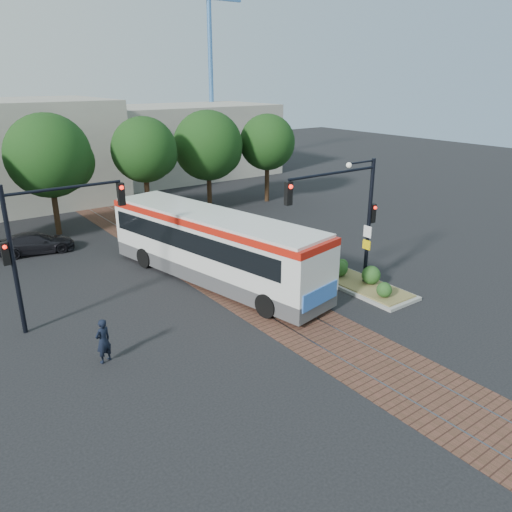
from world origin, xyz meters
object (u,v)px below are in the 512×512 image
object	(u,v)px
signal_pole_left	(41,236)
officer	(103,341)
city_bus	(213,244)
parked_car	(36,243)
traffic_island	(362,281)
signal_pole_main	(352,207)

from	to	relation	value
signal_pole_left	officer	xyz separation A→B (m)	(0.66, -4.04, -3.02)
city_bus	parked_car	size ratio (longest dim) A/B	3.15
traffic_island	signal_pole_left	world-z (taller)	signal_pole_left
signal_pole_left	city_bus	bearing A→B (deg)	1.09
signal_pole_main	parked_car	bearing A→B (deg)	125.69
traffic_island	signal_pole_main	distance (m)	3.95
city_bus	traffic_island	size ratio (longest dim) A/B	2.54
city_bus	officer	bearing A→B (deg)	-160.67
city_bus	signal_pole_left	world-z (taller)	signal_pole_left
city_bus	signal_pole_main	size ratio (longest dim) A/B	2.20
city_bus	officer	distance (m)	8.40
city_bus	traffic_island	world-z (taller)	city_bus
parked_car	signal_pole_main	bearing A→B (deg)	-133.79
signal_pole_left	parked_car	size ratio (longest dim) A/B	1.43
traffic_island	officer	world-z (taller)	officer
signal_pole_main	signal_pole_left	distance (m)	13.14
signal_pole_main	officer	distance (m)	12.06
traffic_island	officer	distance (m)	12.57
signal_pole_main	signal_pole_left	xyz separation A→B (m)	(-12.23, 4.80, -0.29)
signal_pole_left	parked_car	bearing A→B (deg)	79.89
officer	traffic_island	bearing A→B (deg)	157.72
traffic_island	parked_car	size ratio (longest dim) A/B	1.24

